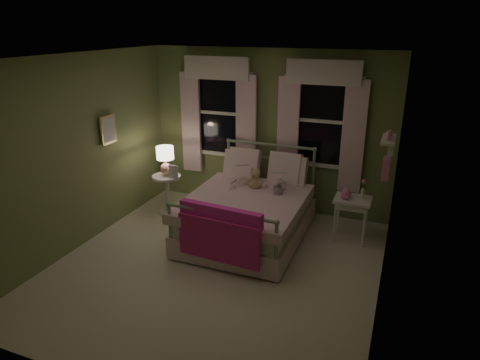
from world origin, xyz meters
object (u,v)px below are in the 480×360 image
at_px(teddy_bear, 255,180).
at_px(table_lamp, 165,157).
at_px(bed, 249,212).
at_px(nightstand_right, 352,205).
at_px(nightstand_left, 167,189).
at_px(child_right, 277,171).
at_px(child_left, 241,164).

relative_size(teddy_bear, table_lamp, 0.72).
relative_size(bed, nightstand_right, 3.18).
bearing_deg(bed, nightstand_left, 169.10).
height_order(child_right, nightstand_left, child_right).
xyz_separation_m(bed, child_left, (-0.28, 0.42, 0.58)).
relative_size(child_right, nightstand_right, 1.07).
height_order(bed, nightstand_left, bed).
xyz_separation_m(child_right, teddy_bear, (-0.28, -0.16, -0.12)).
height_order(bed, teddy_bear, bed).
relative_size(bed, child_right, 2.96).
distance_m(nightstand_left, nightstand_right, 2.92).
relative_size(child_right, teddy_bear, 2.12).
relative_size(teddy_bear, nightstand_left, 0.50).
bearing_deg(table_lamp, bed, -10.90).
relative_size(table_lamp, nightstand_right, 0.70).
height_order(child_left, nightstand_right, child_left).
bearing_deg(nightstand_right, bed, -163.04).
bearing_deg(table_lamp, teddy_bear, -1.13).
xyz_separation_m(bed, child_right, (0.28, 0.42, 0.53)).
xyz_separation_m(child_right, nightstand_right, (1.11, 0.00, -0.36)).
distance_m(child_right, nightstand_right, 1.17).
height_order(teddy_bear, nightstand_left, teddy_bear).
bearing_deg(child_left, teddy_bear, 154.64).
bearing_deg(nightstand_left, bed, -10.90).
bearing_deg(child_right, table_lamp, -12.29).
bearing_deg(nightstand_left, nightstand_right, 2.57).
xyz_separation_m(bed, nightstand_left, (-1.52, 0.29, 0.03)).
bearing_deg(child_right, nightstand_left, -12.29).
height_order(teddy_bear, nightstand_right, teddy_bear).
xyz_separation_m(teddy_bear, nightstand_left, (-1.52, 0.03, -0.37)).
bearing_deg(child_right, teddy_bear, 13.14).
bearing_deg(bed, child_right, 56.40).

